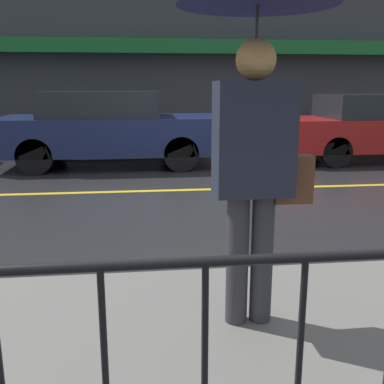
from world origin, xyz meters
name	(u,v)px	position (x,y,z in m)	size (l,w,h in m)	color
ground_plane	(206,190)	(0.00, 0.00, 0.00)	(80.00, 80.00, 0.00)	#262628
sidewalk_near	(317,354)	(0.00, -4.65, 0.05)	(28.00, 2.48, 0.10)	slate
sidewalk_far	(181,149)	(0.00, 4.37, 0.05)	(28.00, 1.92, 0.10)	slate
lane_marking	(206,189)	(0.00, 0.00, 0.00)	(25.20, 0.12, 0.01)	gold
building_storefront	(177,49)	(0.00, 5.45, 2.57)	(28.00, 0.85, 5.13)	#383D42
pedestrian	(257,70)	(-0.34, -4.29, 1.73)	(0.94, 0.94, 2.19)	#333338
car_navy	(109,128)	(-1.67, 2.45, 0.78)	(4.43, 1.89, 1.52)	#19234C
car_red	(382,127)	(4.29, 2.45, 0.74)	(4.57, 1.74, 1.45)	maroon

